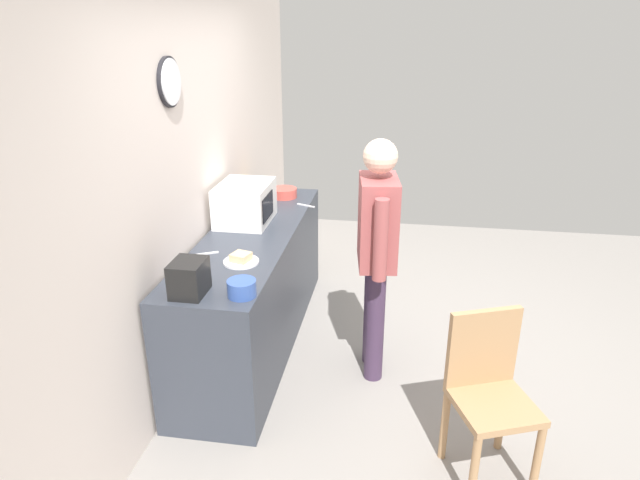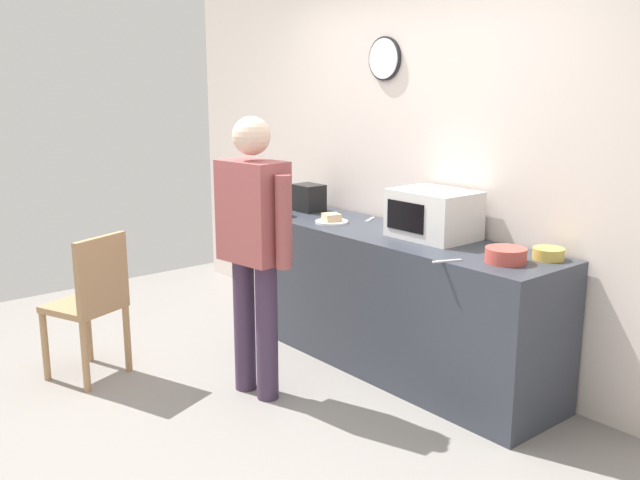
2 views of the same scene
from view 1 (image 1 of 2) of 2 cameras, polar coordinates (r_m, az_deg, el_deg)
ground_plane at (r=4.22m, az=9.51°, el=-12.40°), size 6.00×6.00×0.00m
back_wall at (r=3.93m, az=-13.30°, el=5.78°), size 5.40×0.13×2.60m
kitchen_counter at (r=4.24m, az=-6.85°, el=-4.93°), size 2.31×0.62×0.91m
microwave at (r=4.23m, az=-7.76°, el=3.83°), size 0.50×0.39×0.30m
sandwich_plate at (r=3.55m, az=-8.18°, el=-2.03°), size 0.23×0.23×0.07m
salad_bowl at (r=3.12m, az=-8.12°, el=-4.96°), size 0.16×0.16×0.09m
cereal_bowl at (r=4.99m, az=-6.10°, el=5.29°), size 0.17×0.17×0.06m
mixing_bowl at (r=4.83m, az=-3.74°, el=4.91°), size 0.22×0.22×0.08m
toaster at (r=3.17m, az=-13.43°, el=-3.84°), size 0.22×0.18×0.20m
fork_utensil at (r=4.60m, az=-1.47°, el=3.60°), size 0.09×0.16×0.01m
spoon_utensil at (r=3.72m, az=-11.78°, el=-1.40°), size 0.10×0.16×0.01m
person_standing at (r=3.65m, az=5.91°, el=-0.35°), size 0.59×0.29×1.67m
wooden_chair at (r=3.17m, az=17.04°, el=-14.48°), size 0.52×0.52×0.94m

